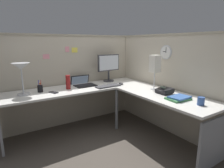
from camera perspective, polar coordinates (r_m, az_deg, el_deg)
name	(u,v)px	position (r m, az deg, el deg)	size (l,w,h in m)	color
ground_plane	(114,135)	(3.14, 0.56, -14.99)	(6.80, 6.80, 0.00)	#4C443D
cubicle_wall_back	(70,80)	(3.46, -12.49, 1.28)	(2.57, 0.12, 1.58)	#B7AD99
cubicle_wall_right	(167,83)	(3.23, 16.24, 0.29)	(0.12, 2.37, 1.58)	#B7AD99
desk	(107,99)	(2.79, -1.38, -4.55)	(2.35, 2.15, 0.73)	silver
monitor	(109,66)	(3.51, -1.01, 5.53)	(0.46, 0.20, 0.50)	#38383D
laptop	(83,84)	(3.29, -8.75, 0.15)	(0.35, 0.39, 0.22)	black
keyboard	(108,86)	(3.12, -1.14, -0.63)	(0.43, 0.14, 0.02)	#38383D
computer_mouse	(121,84)	(3.28, 2.71, 0.11)	(0.06, 0.10, 0.03)	black
desk_lamp_dome	(21,69)	(2.86, -25.73, 4.13)	(0.24, 0.24, 0.44)	#B7BABF
pen_cup	(40,89)	(2.98, -20.87, -1.28)	(0.08, 0.08, 0.18)	black
cell_phone	(54,92)	(2.88, -17.21, -2.44)	(0.07, 0.14, 0.01)	black
thermos_flask	(68,82)	(3.02, -13.11, 0.53)	(0.07, 0.07, 0.22)	maroon
office_phone	(165,91)	(2.80, 15.64, -2.05)	(0.20, 0.21, 0.11)	black
book_stack	(179,98)	(2.57, 19.47, -4.02)	(0.30, 0.23, 0.04)	#3F7F4C
desk_lamp_paper	(155,65)	(2.95, 12.83, 5.67)	(0.13, 0.13, 0.53)	#B7BABF
coffee_mug	(201,101)	(2.44, 25.24, -4.70)	(0.08, 0.08, 0.10)	#2D4C8C
wall_clock	(166,52)	(3.14, 16.03, 9.19)	(0.04, 0.22, 0.22)	#B7BABF
pinned_note_leftmost	(75,50)	(3.39, -11.22, 10.02)	(0.11, 0.00, 0.09)	#EAD84C
pinned_note_middle	(46,57)	(3.24, -19.23, 7.82)	(0.10, 0.00, 0.07)	pink
pinned_note_rightmost	(67,49)	(3.34, -13.36, 10.14)	(0.07, 0.00, 0.09)	pink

